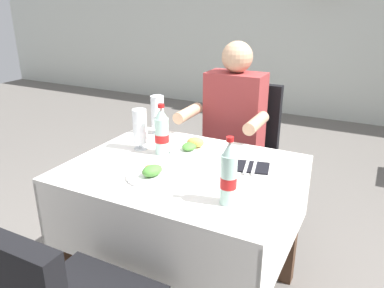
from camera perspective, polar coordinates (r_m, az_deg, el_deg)
name	(u,v)px	position (r m, az deg, el deg)	size (l,w,h in m)	color
ground_plane	(174,284)	(2.28, -2.76, -20.19)	(11.00, 11.00, 0.00)	#66605B
back_wall	(321,0)	(5.22, 18.71, 19.76)	(11.00, 0.12, 2.94)	silver
main_dining_table	(183,200)	(1.88, -1.41, -8.38)	(1.05, 0.84, 0.75)	white
chair_far_diner_seat	(241,149)	(2.56, 7.27, -0.73)	(0.44, 0.50, 0.97)	black
seated_diner_far	(231,131)	(2.42, 5.85, 1.99)	(0.50, 0.46, 1.26)	#282D42
plate_near_camera	(152,174)	(1.70, -6.05, -4.44)	(0.22, 0.22, 0.06)	white
plate_far_diner	(191,146)	(1.99, -0.16, -0.35)	(0.23, 0.23, 0.07)	white
beer_glass_left	(140,129)	(1.99, -7.79, 2.21)	(0.07, 0.07, 0.21)	white
beer_glass_middle	(158,115)	(2.21, -5.17, 4.39)	(0.08, 0.08, 0.22)	white
cola_bottle_primary	(229,175)	(1.45, 5.52, -4.66)	(0.06, 0.06, 0.27)	silver
cola_bottle_secondary	(162,132)	(1.92, -4.55, 1.75)	(0.07, 0.07, 0.26)	silver
napkin_cutlery_set	(251,167)	(1.81, 8.76, -3.38)	(0.19, 0.20, 0.01)	black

